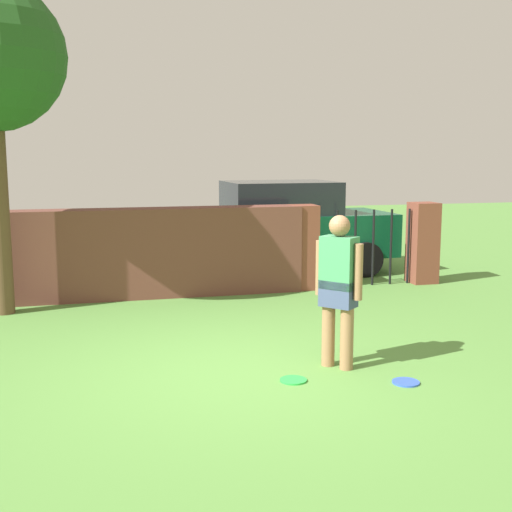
# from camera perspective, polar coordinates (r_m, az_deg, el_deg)

# --- Properties ---
(ground_plane) EXTENTS (40.00, 40.00, 0.00)m
(ground_plane) POSITION_cam_1_polar(r_m,az_deg,el_deg) (6.96, -1.52, -10.03)
(ground_plane) COLOR #568C3D
(brick_wall) EXTENTS (6.76, 0.50, 1.40)m
(brick_wall) POSITION_cam_1_polar(r_m,az_deg,el_deg) (10.48, -14.36, 0.07)
(brick_wall) COLOR brown
(brick_wall) RESTS_ON ground
(person) EXTENTS (0.40, 0.43, 1.62)m
(person) POSITION_cam_1_polar(r_m,az_deg,el_deg) (6.97, 7.10, -2.43)
(person) COLOR #9E704C
(person) RESTS_ON ground
(fence_gate) EXTENTS (2.63, 0.44, 1.40)m
(fence_gate) POSITION_cam_1_polar(r_m,az_deg,el_deg) (11.41, 9.28, 0.94)
(fence_gate) COLOR brown
(fence_gate) RESTS_ON ground
(car) EXTENTS (4.25, 2.02, 1.72)m
(car) POSITION_cam_1_polar(r_m,az_deg,el_deg) (12.49, 2.06, 2.49)
(car) COLOR #0C4C2D
(car) RESTS_ON ground
(frisbee_blue) EXTENTS (0.27, 0.27, 0.02)m
(frisbee_blue) POSITION_cam_1_polar(r_m,az_deg,el_deg) (6.83, 12.75, -10.53)
(frisbee_blue) COLOR blue
(frisbee_blue) RESTS_ON ground
(frisbee_green) EXTENTS (0.27, 0.27, 0.02)m
(frisbee_green) POSITION_cam_1_polar(r_m,az_deg,el_deg) (6.74, 3.23, -10.60)
(frisbee_green) COLOR green
(frisbee_green) RESTS_ON ground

